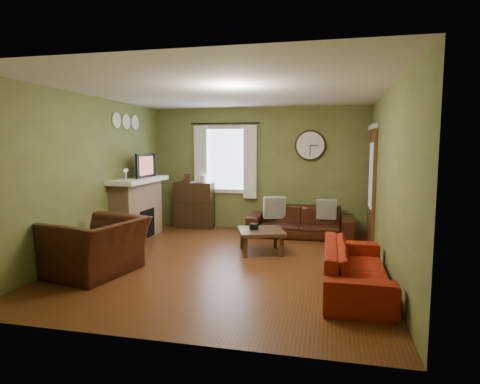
% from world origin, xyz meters
% --- Properties ---
extents(floor, '(4.60, 5.20, 0.00)m').
position_xyz_m(floor, '(0.00, 0.00, 0.00)').
color(floor, '#562B13').
rests_on(floor, ground).
extents(ceiling, '(4.60, 5.20, 0.00)m').
position_xyz_m(ceiling, '(0.00, 0.00, 2.60)').
color(ceiling, white).
rests_on(ceiling, ground).
extents(wall_left, '(0.00, 5.20, 2.60)m').
position_xyz_m(wall_left, '(-2.30, 0.00, 1.30)').
color(wall_left, olive).
rests_on(wall_left, ground).
extents(wall_right, '(0.00, 5.20, 2.60)m').
position_xyz_m(wall_right, '(2.30, 0.00, 1.30)').
color(wall_right, olive).
rests_on(wall_right, ground).
extents(wall_back, '(4.60, 0.00, 2.60)m').
position_xyz_m(wall_back, '(0.00, 2.60, 1.30)').
color(wall_back, olive).
rests_on(wall_back, ground).
extents(wall_front, '(4.60, 0.00, 2.60)m').
position_xyz_m(wall_front, '(0.00, -2.60, 1.30)').
color(wall_front, olive).
rests_on(wall_front, ground).
extents(fireplace, '(0.40, 1.40, 1.10)m').
position_xyz_m(fireplace, '(-2.10, 1.15, 0.55)').
color(fireplace, tan).
rests_on(fireplace, floor).
extents(firebox, '(0.04, 0.60, 0.55)m').
position_xyz_m(firebox, '(-1.91, 1.15, 0.30)').
color(firebox, black).
rests_on(firebox, fireplace).
extents(mantel, '(0.58, 1.60, 0.08)m').
position_xyz_m(mantel, '(-2.07, 1.15, 1.14)').
color(mantel, white).
rests_on(mantel, fireplace).
extents(tv, '(0.08, 0.60, 0.35)m').
position_xyz_m(tv, '(-2.05, 1.30, 1.35)').
color(tv, black).
rests_on(tv, mantel).
extents(tv_screen, '(0.02, 0.62, 0.36)m').
position_xyz_m(tv_screen, '(-1.97, 1.30, 1.41)').
color(tv_screen, '#994C3F').
rests_on(tv_screen, mantel).
extents(medallion_left, '(0.28, 0.28, 0.03)m').
position_xyz_m(medallion_left, '(-2.28, 0.80, 2.25)').
color(medallion_left, white).
rests_on(medallion_left, wall_left).
extents(medallion_mid, '(0.28, 0.28, 0.03)m').
position_xyz_m(medallion_mid, '(-2.28, 1.15, 2.25)').
color(medallion_mid, white).
rests_on(medallion_mid, wall_left).
extents(medallion_right, '(0.28, 0.28, 0.03)m').
position_xyz_m(medallion_right, '(-2.28, 1.50, 2.25)').
color(medallion_right, white).
rests_on(medallion_right, wall_left).
extents(window_pane, '(1.00, 0.02, 1.30)m').
position_xyz_m(window_pane, '(-0.70, 2.58, 1.50)').
color(window_pane, silver).
rests_on(window_pane, wall_back).
extents(curtain_rod, '(0.03, 0.03, 1.50)m').
position_xyz_m(curtain_rod, '(-0.70, 2.48, 2.27)').
color(curtain_rod, black).
rests_on(curtain_rod, wall_back).
extents(curtain_left, '(0.28, 0.04, 1.55)m').
position_xyz_m(curtain_left, '(-1.25, 2.48, 1.45)').
color(curtain_left, white).
rests_on(curtain_left, wall_back).
extents(curtain_right, '(0.28, 0.04, 1.55)m').
position_xyz_m(curtain_right, '(-0.15, 2.48, 1.45)').
color(curtain_right, white).
rests_on(curtain_right, wall_back).
extents(wall_clock, '(0.64, 0.06, 0.64)m').
position_xyz_m(wall_clock, '(1.10, 2.55, 1.80)').
color(wall_clock, white).
rests_on(wall_clock, wall_back).
extents(door, '(0.05, 0.90, 2.10)m').
position_xyz_m(door, '(2.27, 1.85, 1.05)').
color(door, brown).
rests_on(door, floor).
extents(bookshelf, '(0.84, 0.36, 1.00)m').
position_xyz_m(bookshelf, '(-1.37, 2.40, 0.50)').
color(bookshelf, '#2F2011').
rests_on(bookshelf, floor).
extents(book, '(0.24, 0.28, 0.02)m').
position_xyz_m(book, '(-1.44, 2.31, 0.96)').
color(book, '#3E2A1A').
rests_on(book, bookshelf).
extents(sofa_brown, '(2.05, 0.80, 0.60)m').
position_xyz_m(sofa_brown, '(0.95, 2.04, 0.30)').
color(sofa_brown, black).
rests_on(sofa_brown, floor).
extents(pillow_left, '(0.46, 0.28, 0.44)m').
position_xyz_m(pillow_left, '(0.43, 2.12, 0.55)').
color(pillow_left, gray).
rests_on(pillow_left, sofa_brown).
extents(pillow_right, '(0.39, 0.13, 0.39)m').
position_xyz_m(pillow_right, '(1.46, 2.12, 0.55)').
color(pillow_right, gray).
rests_on(pillow_right, sofa_brown).
extents(sofa_red, '(0.76, 1.95, 0.57)m').
position_xyz_m(sofa_red, '(1.85, -0.81, 0.29)').
color(sofa_red, maroon).
rests_on(sofa_red, floor).
extents(armchair, '(1.27, 1.39, 0.78)m').
position_xyz_m(armchair, '(-1.64, -0.96, 0.39)').
color(armchair, black).
rests_on(armchair, floor).
extents(coffee_table, '(0.92, 0.92, 0.39)m').
position_xyz_m(coffee_table, '(0.41, 0.66, 0.20)').
color(coffee_table, '#3E2A1A').
rests_on(coffee_table, floor).
extents(tissue_box, '(0.14, 0.14, 0.10)m').
position_xyz_m(tissue_box, '(0.29, 0.66, 0.40)').
color(tissue_box, black).
rests_on(tissue_box, coffee_table).
extents(wine_glass_a, '(0.07, 0.07, 0.20)m').
position_xyz_m(wine_glass_a, '(-2.05, 0.63, 1.28)').
color(wine_glass_a, white).
rests_on(wine_glass_a, mantel).
extents(wine_glass_b, '(0.07, 0.07, 0.21)m').
position_xyz_m(wine_glass_b, '(-2.05, 0.68, 1.28)').
color(wine_glass_b, white).
rests_on(wine_glass_b, mantel).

